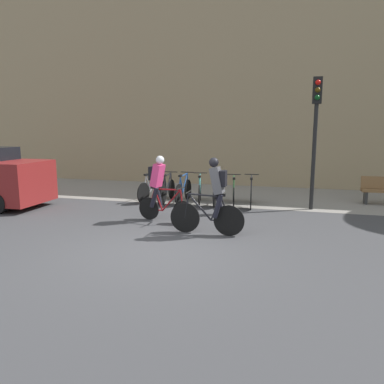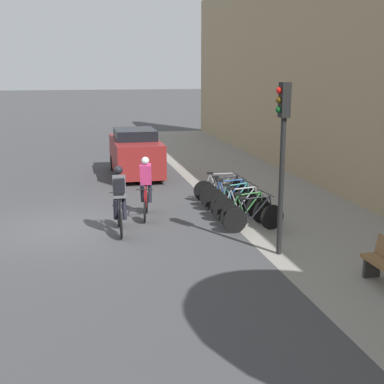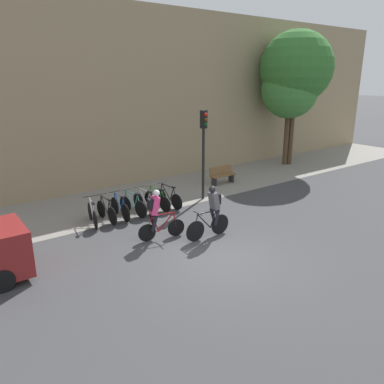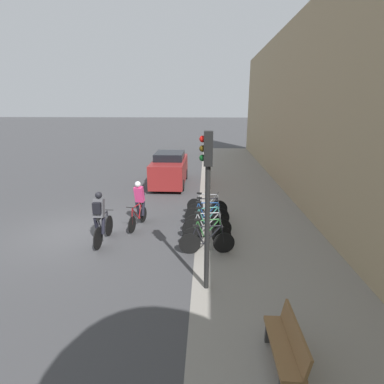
{
  "view_description": "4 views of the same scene",
  "coord_description": "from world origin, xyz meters",
  "px_view_note": "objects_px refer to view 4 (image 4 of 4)",
  "views": [
    {
      "loc": [
        2.55,
        -6.86,
        2.47
      ],
      "look_at": [
        -0.02,
        2.73,
        0.75
      ],
      "focal_mm": 35.0,
      "sensor_mm": 36.0,
      "label": 1
    },
    {
      "loc": [
        14.2,
        0.37,
        4.18
      ],
      "look_at": [
        0.38,
        3.43,
        0.92
      ],
      "focal_mm": 50.0,
      "sensor_mm": 36.0,
      "label": 2
    },
    {
      "loc": [
        -6.72,
        -7.69,
        5.26
      ],
      "look_at": [
        0.86,
        2.56,
        1.31
      ],
      "focal_mm": 35.0,
      "sensor_mm": 36.0,
      "label": 3
    },
    {
      "loc": [
        9.78,
        4.83,
        4.46
      ],
      "look_at": [
        -0.72,
        4.32,
        1.38
      ],
      "focal_mm": 28.0,
      "sensor_mm": 36.0,
      "label": 4
    }
  ],
  "objects_px": {
    "parked_bike_5": "(207,234)",
    "bench": "(286,346)",
    "parked_bike_6": "(207,241)",
    "cyclist_pink": "(139,202)",
    "traffic_light_pole": "(207,185)",
    "parked_bike_2": "(207,215)",
    "parked_car": "(170,169)",
    "parked_bike_4": "(207,227)",
    "cyclist_grey": "(101,217)",
    "parked_bike_1": "(207,211)",
    "parked_bike_3": "(207,221)",
    "parked_bike_0": "(207,206)"
  },
  "relations": [
    {
      "from": "parked_bike_3",
      "to": "traffic_light_pole",
      "type": "bearing_deg",
      "value": -0.35
    },
    {
      "from": "parked_bike_4",
      "to": "bench",
      "type": "relative_size",
      "value": 1.18
    },
    {
      "from": "parked_bike_2",
      "to": "parked_bike_4",
      "type": "relative_size",
      "value": 1.0
    },
    {
      "from": "parked_bike_0",
      "to": "parked_bike_3",
      "type": "xyz_separation_m",
      "value": [
        1.68,
        0.0,
        -0.0
      ]
    },
    {
      "from": "parked_bike_2",
      "to": "parked_car",
      "type": "relative_size",
      "value": 0.4
    },
    {
      "from": "parked_bike_6",
      "to": "parked_bike_5",
      "type": "bearing_deg",
      "value": 179.94
    },
    {
      "from": "cyclist_grey",
      "to": "parked_bike_3",
      "type": "distance_m",
      "value": 3.7
    },
    {
      "from": "parked_bike_2",
      "to": "cyclist_grey",
      "type": "bearing_deg",
      "value": -63.29
    },
    {
      "from": "parked_bike_1",
      "to": "bench",
      "type": "height_order",
      "value": "parked_bike_1"
    },
    {
      "from": "cyclist_grey",
      "to": "parked_bike_5",
      "type": "bearing_deg",
      "value": 91.08
    },
    {
      "from": "parked_bike_6",
      "to": "traffic_light_pole",
      "type": "bearing_deg",
      "value": -0.62
    },
    {
      "from": "traffic_light_pole",
      "to": "parked_bike_0",
      "type": "bearing_deg",
      "value": 179.77
    },
    {
      "from": "parked_bike_0",
      "to": "traffic_light_pole",
      "type": "xyz_separation_m",
      "value": [
        5.17,
        -0.02,
        2.28
      ]
    },
    {
      "from": "cyclist_grey",
      "to": "cyclist_pink",
      "type": "bearing_deg",
      "value": 151.32
    },
    {
      "from": "parked_bike_0",
      "to": "bench",
      "type": "distance_m",
      "value": 7.63
    },
    {
      "from": "cyclist_pink",
      "to": "parked_bike_3",
      "type": "distance_m",
      "value": 2.66
    },
    {
      "from": "cyclist_grey",
      "to": "bench",
      "type": "height_order",
      "value": "cyclist_grey"
    },
    {
      "from": "parked_bike_4",
      "to": "parked_bike_6",
      "type": "xyz_separation_m",
      "value": [
        1.12,
        -0.0,
        -0.01
      ]
    },
    {
      "from": "parked_bike_0",
      "to": "parked_bike_5",
      "type": "bearing_deg",
      "value": -0.0
    },
    {
      "from": "parked_bike_0",
      "to": "traffic_light_pole",
      "type": "relative_size",
      "value": 0.43
    },
    {
      "from": "traffic_light_pole",
      "to": "parked_car",
      "type": "relative_size",
      "value": 0.91
    },
    {
      "from": "parked_bike_5",
      "to": "parked_bike_6",
      "type": "bearing_deg",
      "value": -0.06
    },
    {
      "from": "parked_bike_2",
      "to": "parked_bike_5",
      "type": "height_order",
      "value": "parked_bike_2"
    },
    {
      "from": "cyclist_grey",
      "to": "bench",
      "type": "distance_m",
      "value": 6.72
    },
    {
      "from": "cyclist_pink",
      "to": "parked_bike_6",
      "type": "bearing_deg",
      "value": 50.11
    },
    {
      "from": "parked_bike_0",
      "to": "traffic_light_pole",
      "type": "height_order",
      "value": "traffic_light_pole"
    },
    {
      "from": "parked_bike_5",
      "to": "bench",
      "type": "distance_m",
      "value": 4.91
    },
    {
      "from": "cyclist_pink",
      "to": "traffic_light_pole",
      "type": "height_order",
      "value": "traffic_light_pole"
    },
    {
      "from": "parked_bike_6",
      "to": "bench",
      "type": "bearing_deg",
      "value": 18.24
    },
    {
      "from": "parked_bike_5",
      "to": "parked_bike_4",
      "type": "bearing_deg",
      "value": 179.98
    },
    {
      "from": "traffic_light_pole",
      "to": "bench",
      "type": "height_order",
      "value": "traffic_light_pole"
    },
    {
      "from": "parked_bike_3",
      "to": "parked_bike_1",
      "type": "bearing_deg",
      "value": -179.99
    },
    {
      "from": "parked_bike_5",
      "to": "parked_bike_1",
      "type": "bearing_deg",
      "value": 179.98
    },
    {
      "from": "cyclist_grey",
      "to": "parked_car",
      "type": "xyz_separation_m",
      "value": [
        -7.81,
        1.32,
        -0.05
      ]
    },
    {
      "from": "parked_bike_3",
      "to": "parked_bike_4",
      "type": "distance_m",
      "value": 0.56
    },
    {
      "from": "parked_bike_0",
      "to": "parked_bike_3",
      "type": "bearing_deg",
      "value": 0.03
    },
    {
      "from": "cyclist_pink",
      "to": "parked_bike_2",
      "type": "distance_m",
      "value": 2.62
    },
    {
      "from": "traffic_light_pole",
      "to": "parked_bike_3",
      "type": "bearing_deg",
      "value": 179.65
    },
    {
      "from": "parked_bike_2",
      "to": "traffic_light_pole",
      "type": "relative_size",
      "value": 0.44
    },
    {
      "from": "cyclist_pink",
      "to": "bench",
      "type": "bearing_deg",
      "value": 31.96
    },
    {
      "from": "parked_bike_6",
      "to": "parked_car",
      "type": "xyz_separation_m",
      "value": [
        -8.3,
        -2.14,
        0.49
      ]
    },
    {
      "from": "cyclist_pink",
      "to": "cyclist_grey",
      "type": "height_order",
      "value": "cyclist_grey"
    },
    {
      "from": "parked_bike_2",
      "to": "parked_bike_0",
      "type": "bearing_deg",
      "value": -179.99
    },
    {
      "from": "parked_bike_5",
      "to": "bench",
      "type": "bearing_deg",
      "value": 16.19
    },
    {
      "from": "bench",
      "to": "parked_bike_5",
      "type": "bearing_deg",
      "value": -163.81
    },
    {
      "from": "parked_car",
      "to": "parked_bike_4",
      "type": "bearing_deg",
      "value": 16.6
    },
    {
      "from": "parked_bike_3",
      "to": "bench",
      "type": "xyz_separation_m",
      "value": [
        5.83,
        1.37,
        0.06
      ]
    },
    {
      "from": "parked_bike_5",
      "to": "parked_bike_6",
      "type": "height_order",
      "value": "parked_bike_6"
    },
    {
      "from": "cyclist_pink",
      "to": "cyclist_grey",
      "type": "xyz_separation_m",
      "value": [
        1.65,
        -0.9,
        -0.0
      ]
    },
    {
      "from": "parked_bike_1",
      "to": "parked_bike_6",
      "type": "height_order",
      "value": "parked_bike_1"
    }
  ]
}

